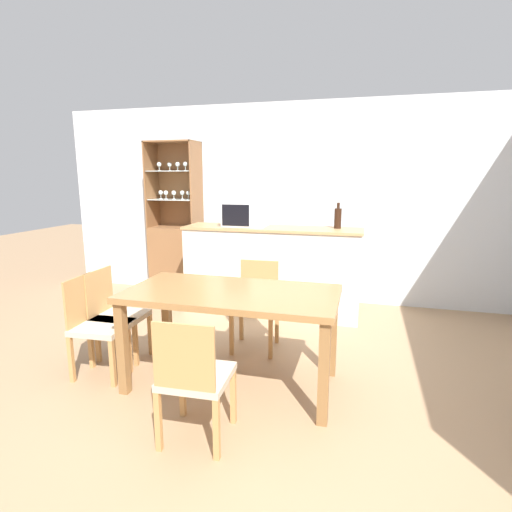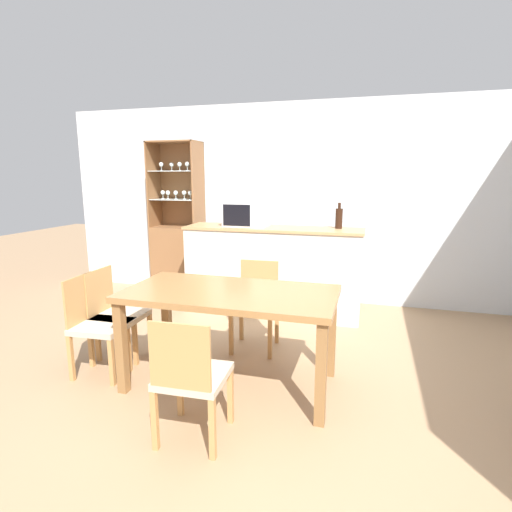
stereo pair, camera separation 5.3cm
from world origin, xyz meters
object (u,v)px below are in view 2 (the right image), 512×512
at_px(display_cabinet, 179,249).
at_px(wine_bottle, 339,218).
at_px(dining_table, 230,302).
at_px(microwave, 247,214).
at_px(dining_chair_head_near, 191,377).
at_px(dining_chair_side_left_far, 116,315).
at_px(dining_chair_side_left_near, 98,324).
at_px(dining_chair_head_far, 256,305).

height_order(display_cabinet, wine_bottle, display_cabinet).
distance_m(dining_table, microwave, 1.88).
bearing_deg(wine_bottle, display_cabinet, 170.43).
height_order(dining_chair_head_near, wine_bottle, wine_bottle).
relative_size(dining_chair_side_left_far, microwave, 1.62).
distance_m(display_cabinet, wine_bottle, 2.31).
bearing_deg(dining_chair_side_left_far, dining_table, 82.65).
xyz_separation_m(dining_chair_side_left_near, microwave, (0.71, 1.89, 0.76)).
relative_size(dining_chair_side_left_near, dining_chair_head_far, 1.00).
bearing_deg(dining_table, dining_chair_head_far, 90.18).
xyz_separation_m(display_cabinet, wine_bottle, (2.21, -0.37, 0.54)).
xyz_separation_m(display_cabinet, dining_chair_head_near, (1.56, -2.93, -0.20)).
relative_size(dining_chair_head_far, dining_chair_side_left_far, 1.00).
relative_size(dining_chair_side_left_near, wine_bottle, 2.82).
bearing_deg(wine_bottle, dining_chair_head_far, -120.74).
distance_m(display_cabinet, dining_chair_side_left_far, 2.14).
xyz_separation_m(dining_chair_side_left_near, dining_chair_side_left_far, (-0.00, 0.25, 0.00)).
height_order(dining_table, dining_chair_side_left_near, dining_chair_side_left_near).
height_order(display_cabinet, dining_chair_side_left_near, display_cabinet).
bearing_deg(microwave, dining_chair_side_left_far, -113.23).
bearing_deg(display_cabinet, dining_chair_head_far, -43.74).
xyz_separation_m(dining_table, microwave, (-0.42, 1.77, 0.51)).
bearing_deg(dining_chair_side_left_far, wine_bottle, 132.77).
relative_size(display_cabinet, wine_bottle, 7.11).
relative_size(display_cabinet, dining_chair_side_left_far, 2.52).
bearing_deg(dining_chair_side_left_far, dining_chair_head_near, 51.88).
bearing_deg(dining_chair_side_left_far, microwave, 155.64).
bearing_deg(dining_chair_side_left_near, dining_chair_head_far, 123.60).
bearing_deg(dining_table, dining_chair_head_near, -89.85).
bearing_deg(dining_chair_side_left_near, dining_chair_head_near, 58.35).
xyz_separation_m(dining_chair_head_near, wine_bottle, (0.66, 2.56, 0.74)).
relative_size(dining_table, dining_chair_side_left_near, 1.96).
relative_size(display_cabinet, dining_chair_side_left_near, 2.52).
bearing_deg(dining_chair_head_far, wine_bottle, -123.77).
relative_size(display_cabinet, dining_table, 1.29).
bearing_deg(wine_bottle, dining_chair_side_left_far, -136.09).
xyz_separation_m(microwave, wine_bottle, (1.08, 0.07, -0.02)).
relative_size(display_cabinet, dining_chair_head_far, 2.52).
height_order(dining_chair_side_left_near, wine_bottle, wine_bottle).
height_order(dining_chair_head_far, wine_bottle, wine_bottle).
bearing_deg(dining_chair_head_near, microwave, 96.94).
distance_m(display_cabinet, microwave, 1.34).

